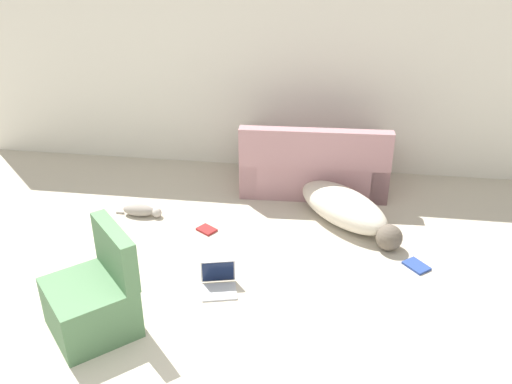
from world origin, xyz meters
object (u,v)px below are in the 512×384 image
object	(u,v)px
couch	(314,167)
dog	(346,208)
book_blue	(416,266)
cat	(141,210)
side_chair	(95,299)
laptop_open	(218,280)
book_red	(207,230)

from	to	relation	value
couch	dog	distance (m)	0.84
book_blue	dog	bearing A→B (deg)	132.69
cat	side_chair	size ratio (longest dim) A/B	0.59
dog	cat	bearing A→B (deg)	-129.01
cat	laptop_open	xyz separation A→B (m)	(1.07, -1.11, 0.02)
cat	laptop_open	size ratio (longest dim) A/B	1.43
couch	book_blue	xyz separation A→B (m)	(1.04, -1.47, -0.26)
book_blue	side_chair	bearing A→B (deg)	-155.48
book_blue	book_red	distance (m)	2.10
book_red	side_chair	xyz separation A→B (m)	(-0.54, -1.55, 0.27)
couch	cat	bearing A→B (deg)	24.18
cat	book_red	world-z (taller)	cat
couch	side_chair	world-z (taller)	side_chair
couch	laptop_open	bearing A→B (deg)	67.59
cat	side_chair	bearing A→B (deg)	-80.89
cat	book_red	size ratio (longest dim) A/B	2.22
couch	laptop_open	distance (m)	2.15
dog	book_blue	distance (m)	0.99
couch	book_red	size ratio (longest dim) A/B	7.27
laptop_open	couch	bearing A→B (deg)	56.25
laptop_open	side_chair	xyz separation A→B (m)	(-0.85, -0.64, 0.21)
side_chair	dog	bearing A→B (deg)	92.40
cat	book_red	xyz separation A→B (m)	(0.76, -0.20, -0.05)
book_blue	book_red	world-z (taller)	same
dog	cat	distance (m)	2.18
book_blue	side_chair	distance (m)	2.89
book_red	couch	bearing A→B (deg)	47.09
couch	book_blue	bearing A→B (deg)	122.73
side_chair	laptop_open	bearing A→B (deg)	84.99
cat	laptop_open	distance (m)	1.54
dog	laptop_open	size ratio (longest dim) A/B	3.66
dog	cat	world-z (taller)	dog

